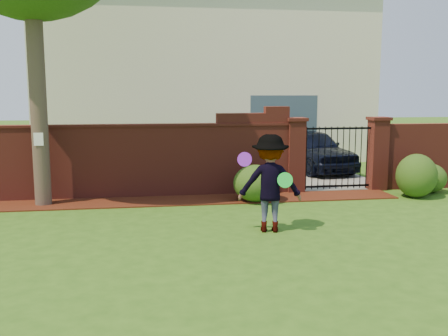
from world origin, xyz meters
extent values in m
cube|color=#315B16|center=(0.00, 0.00, -0.01)|extent=(80.00, 80.00, 0.01)
cube|color=#3A150A|center=(-0.95, 3.34, 0.01)|extent=(11.10, 1.08, 0.03)
cube|color=maroon|center=(-2.15, 4.00, 0.85)|extent=(8.70, 0.25, 1.70)
cube|color=maroon|center=(1.30, 4.00, 1.85)|extent=(1.80, 0.25, 0.30)
cube|color=maroon|center=(1.90, 4.00, 2.08)|extent=(0.60, 0.25, 0.16)
cube|color=maroon|center=(-2.15, 4.00, 1.73)|extent=(8.70, 0.31, 0.06)
cube|color=maroon|center=(6.60, 4.00, 0.85)|extent=(4.00, 0.25, 1.70)
cube|color=maroon|center=(2.40, 4.00, 0.90)|extent=(0.42, 0.42, 1.80)
cube|color=maroon|center=(2.40, 4.00, 1.84)|extent=(0.50, 0.50, 0.08)
cube|color=maroon|center=(4.60, 4.00, 0.90)|extent=(0.42, 0.42, 1.80)
cube|color=maroon|center=(4.60, 4.00, 1.84)|extent=(0.50, 0.50, 0.08)
cylinder|color=black|center=(2.69, 4.00, 0.85)|extent=(0.02, 0.02, 1.60)
cylinder|color=black|center=(2.85, 4.00, 0.85)|extent=(0.02, 0.02, 1.60)
cylinder|color=black|center=(3.01, 4.00, 0.85)|extent=(0.02, 0.02, 1.60)
cylinder|color=black|center=(3.18, 4.00, 0.85)|extent=(0.02, 0.02, 1.60)
cylinder|color=black|center=(3.34, 4.00, 0.85)|extent=(0.02, 0.02, 1.60)
cylinder|color=black|center=(3.50, 4.00, 0.85)|extent=(0.02, 0.02, 1.60)
cylinder|color=black|center=(3.66, 4.00, 0.85)|extent=(0.02, 0.02, 1.60)
cylinder|color=black|center=(3.82, 4.00, 0.85)|extent=(0.02, 0.02, 1.60)
cylinder|color=black|center=(3.99, 4.00, 0.85)|extent=(0.02, 0.02, 1.60)
cylinder|color=black|center=(4.15, 4.00, 0.85)|extent=(0.02, 0.02, 1.60)
cylinder|color=black|center=(4.31, 4.00, 0.85)|extent=(0.02, 0.02, 1.60)
cube|color=black|center=(3.50, 4.00, 0.12)|extent=(1.78, 0.03, 0.05)
cube|color=black|center=(3.50, 4.00, 1.60)|extent=(1.78, 0.03, 0.05)
cube|color=gray|center=(3.50, 8.00, 0.01)|extent=(3.20, 8.00, 0.01)
cube|color=#F3EDCC|center=(1.00, 12.00, 3.00)|extent=(12.00, 6.00, 6.00)
cube|color=#384C5B|center=(3.50, 9.05, 1.20)|extent=(2.40, 0.12, 2.40)
imported|color=black|center=(4.00, 7.18, 0.68)|extent=(2.34, 4.20, 1.35)
cylinder|color=#443329|center=(-3.60, 3.40, 3.50)|extent=(0.36, 0.36, 7.00)
cube|color=white|center=(-3.60, 3.21, 1.50)|extent=(0.20, 0.01, 0.28)
ellipsoid|color=#1E4414|center=(1.18, 3.02, 0.43)|extent=(1.05, 1.05, 0.86)
ellipsoid|color=#1E4414|center=(5.07, 2.88, 0.53)|extent=(0.96, 0.96, 1.05)
ellipsoid|color=#1E4414|center=(5.71, 3.37, 0.37)|extent=(0.83, 0.83, 0.74)
imported|color=gray|center=(0.87, 0.52, 0.88)|extent=(1.25, 0.87, 1.76)
cylinder|color=purple|center=(0.42, 0.59, 1.32)|extent=(0.27, 0.17, 0.26)
cylinder|color=#1CD63B|center=(1.08, 0.28, 0.98)|extent=(0.28, 0.16, 0.27)
camera|label=1|loc=(-1.34, -8.18, 2.50)|focal=40.59mm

